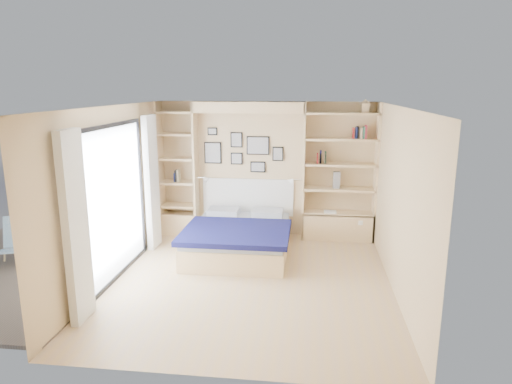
# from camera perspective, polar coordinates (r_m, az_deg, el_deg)

# --- Properties ---
(ground) EXTENTS (4.50, 4.50, 0.00)m
(ground) POSITION_cam_1_polar(r_m,az_deg,el_deg) (6.73, -0.69, -11.15)
(ground) COLOR tan
(ground) RESTS_ON ground
(room_shell) EXTENTS (4.50, 4.50, 4.50)m
(room_shell) POSITION_cam_1_polar(r_m,az_deg,el_deg) (7.88, -2.05, 0.72)
(room_shell) COLOR tan
(room_shell) RESTS_ON ground
(bed) EXTENTS (1.72, 2.13, 1.07)m
(bed) POSITION_cam_1_polar(r_m,az_deg,el_deg) (7.76, -2.06, -5.64)
(bed) COLOR beige
(bed) RESTS_ON ground
(photo_gallery) EXTENTS (1.48, 0.02, 0.82)m
(photo_gallery) POSITION_cam_1_polar(r_m,az_deg,el_deg) (8.48, -1.79, 5.22)
(photo_gallery) COLOR black
(photo_gallery) RESTS_ON ground
(reading_lamps) EXTENTS (1.92, 0.12, 0.15)m
(reading_lamps) POSITION_cam_1_polar(r_m,az_deg,el_deg) (8.33, -0.96, 1.56)
(reading_lamps) COLOR silver
(reading_lamps) RESTS_ON ground
(shelf_decor) EXTENTS (3.54, 0.23, 2.03)m
(shelf_decor) POSITION_cam_1_polar(r_m,az_deg,el_deg) (8.23, 8.81, 5.43)
(shelf_decor) COLOR #A51E1E
(shelf_decor) RESTS_ON ground
(deck) EXTENTS (3.20, 4.00, 0.05)m
(deck) POSITION_cam_1_polar(r_m,az_deg,el_deg) (8.01, -27.49, -8.65)
(deck) COLOR #6D5D50
(deck) RESTS_ON ground
(deck_chair) EXTENTS (0.67, 0.83, 0.73)m
(deck_chair) POSITION_cam_1_polar(r_m,az_deg,el_deg) (8.25, -27.87, -5.51)
(deck_chair) COLOR tan
(deck_chair) RESTS_ON ground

